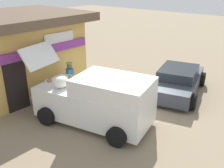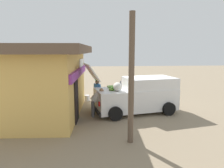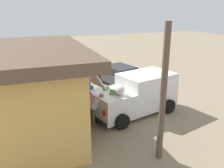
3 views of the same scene
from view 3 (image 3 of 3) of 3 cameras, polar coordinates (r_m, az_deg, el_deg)
name	(u,v)px [view 3 (image 3 of 3)]	position (r m, az deg, el deg)	size (l,w,h in m)	color
ground_plane	(130,101)	(12.79, 4.48, -4.09)	(60.00, 60.00, 0.00)	gray
storefront_bar	(21,92)	(9.49, -21.23, -1.72)	(6.72, 5.23, 3.47)	#E0B259
delivery_van	(136,94)	(11.16, 5.90, -2.45)	(2.81, 4.90, 2.59)	white
parked_sedan	(119,76)	(15.34, 1.83, 2.08)	(4.29, 2.83, 1.20)	#383D47
vendor_standing	(89,94)	(10.98, -5.72, -2.56)	(0.48, 0.48, 1.68)	#726047
customer_bending	(96,107)	(9.95, -4.02, -5.56)	(0.57, 0.67, 1.40)	#4C4C51
unloaded_banana_pile	(70,127)	(9.76, -10.23, -10.30)	(0.93, 0.90, 0.48)	silver
paint_bucket	(67,98)	(12.83, -10.95, -3.41)	(0.33, 0.33, 0.37)	silver
utility_pole	(163,96)	(7.42, 12.36, -2.76)	(0.20, 0.20, 4.49)	brown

